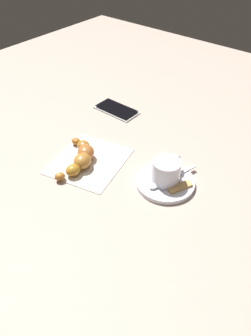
{
  "coord_description": "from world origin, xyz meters",
  "views": [
    {
      "loc": [
        0.39,
        -0.48,
        0.53
      ],
      "look_at": [
        0.01,
        -0.01,
        0.01
      ],
      "focal_mm": 35.5,
      "sensor_mm": 36.0,
      "label": 1
    }
  ],
  "objects_px": {
    "saucer": "(165,182)",
    "sugar_packet": "(180,187)",
    "espresso_cup": "(167,171)",
    "teaspoon": "(166,180)",
    "croissant": "(81,157)",
    "cell_phone": "(117,109)",
    "napkin": "(89,161)"
  },
  "relations": [
    {
      "from": "saucer",
      "to": "sugar_packet",
      "type": "relative_size",
      "value": 2.37
    },
    {
      "from": "espresso_cup",
      "to": "teaspoon",
      "type": "distance_m",
      "value": 0.03
    },
    {
      "from": "teaspoon",
      "to": "croissant",
      "type": "relative_size",
      "value": 0.9
    },
    {
      "from": "sugar_packet",
      "to": "cell_phone",
      "type": "xyz_separation_m",
      "value": [
        -0.34,
        0.18,
        -0.01
      ]
    },
    {
      "from": "espresso_cup",
      "to": "sugar_packet",
      "type": "distance_m",
      "value": 0.05
    },
    {
      "from": "saucer",
      "to": "napkin",
      "type": "height_order",
      "value": "saucer"
    },
    {
      "from": "sugar_packet",
      "to": "napkin",
      "type": "xyz_separation_m",
      "value": [
        -0.23,
        -0.05,
        -0.01
      ]
    },
    {
      "from": "teaspoon",
      "to": "sugar_packet",
      "type": "relative_size",
      "value": 2.38
    },
    {
      "from": "teaspoon",
      "to": "sugar_packet",
      "type": "distance_m",
      "value": 0.04
    },
    {
      "from": "sugar_packet",
      "to": "napkin",
      "type": "relative_size",
      "value": 0.31
    },
    {
      "from": "saucer",
      "to": "sugar_packet",
      "type": "xyz_separation_m",
      "value": [
        0.04,
        -0.0,
        0.01
      ]
    },
    {
      "from": "espresso_cup",
      "to": "croissant",
      "type": "distance_m",
      "value": 0.22
    },
    {
      "from": "espresso_cup",
      "to": "napkin",
      "type": "relative_size",
      "value": 0.49
    },
    {
      "from": "espresso_cup",
      "to": "croissant",
      "type": "height_order",
      "value": "espresso_cup"
    },
    {
      "from": "saucer",
      "to": "teaspoon",
      "type": "height_order",
      "value": "teaspoon"
    },
    {
      "from": "cell_phone",
      "to": "teaspoon",
      "type": "bearing_deg",
      "value": -30.88
    },
    {
      "from": "espresso_cup",
      "to": "croissant",
      "type": "relative_size",
      "value": 0.59
    },
    {
      "from": "sugar_packet",
      "to": "croissant",
      "type": "distance_m",
      "value": 0.25
    },
    {
      "from": "espresso_cup",
      "to": "napkin",
      "type": "xyz_separation_m",
      "value": [
        -0.2,
        -0.05,
        -0.04
      ]
    },
    {
      "from": "teaspoon",
      "to": "sugar_packet",
      "type": "height_order",
      "value": "teaspoon"
    },
    {
      "from": "espresso_cup",
      "to": "teaspoon",
      "type": "bearing_deg",
      "value": -58.63
    },
    {
      "from": "croissant",
      "to": "cell_phone",
      "type": "distance_m",
      "value": 0.27
    },
    {
      "from": "sugar_packet",
      "to": "teaspoon",
      "type": "bearing_deg",
      "value": 116.38
    },
    {
      "from": "saucer",
      "to": "croissant",
      "type": "bearing_deg",
      "value": -161.33
    },
    {
      "from": "napkin",
      "to": "cell_phone",
      "type": "distance_m",
      "value": 0.25
    },
    {
      "from": "napkin",
      "to": "croissant",
      "type": "bearing_deg",
      "value": -119.44
    },
    {
      "from": "teaspoon",
      "to": "saucer",
      "type": "bearing_deg",
      "value": 128.26
    },
    {
      "from": "teaspoon",
      "to": "cell_phone",
      "type": "distance_m",
      "value": 0.35
    },
    {
      "from": "cell_phone",
      "to": "saucer",
      "type": "bearing_deg",
      "value": -30.66
    },
    {
      "from": "saucer",
      "to": "croissant",
      "type": "xyz_separation_m",
      "value": [
        -0.2,
        -0.07,
        0.01
      ]
    },
    {
      "from": "saucer",
      "to": "sugar_packet",
      "type": "height_order",
      "value": "sugar_packet"
    },
    {
      "from": "sugar_packet",
      "to": "croissant",
      "type": "relative_size",
      "value": 0.38
    }
  ]
}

